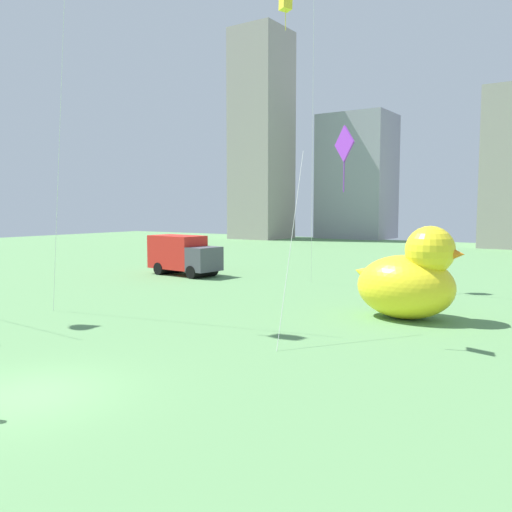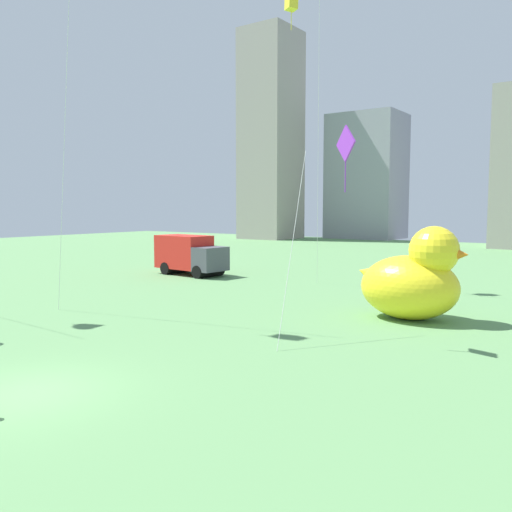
{
  "view_description": "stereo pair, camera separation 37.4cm",
  "coord_description": "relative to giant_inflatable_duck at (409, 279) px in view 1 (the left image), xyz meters",
  "views": [
    {
      "loc": [
        12.52,
        -7.86,
        4.89
      ],
      "look_at": [
        2.84,
        6.44,
        3.31
      ],
      "focal_mm": 37.44,
      "sensor_mm": 36.0,
      "label": 1
    },
    {
      "loc": [
        12.83,
        -7.65,
        4.89
      ],
      "look_at": [
        2.84,
        6.44,
        3.31
      ],
      "focal_mm": 37.44,
      "sensor_mm": 36.0,
      "label": 2
    }
  ],
  "objects": [
    {
      "name": "ground_plane",
      "position": [
        -5.12,
        -15.08,
        -1.75
      ],
      "size": [
        140.0,
        140.0,
        0.0
      ],
      "primitive_type": "plane",
      "color": "#5C8D55"
    },
    {
      "name": "city_skyline",
      "position": [
        -15.49,
        51.58,
        9.64
      ],
      "size": [
        62.77,
        17.55,
        31.94
      ],
      "color": "#9E938C",
      "rests_on": "ground"
    },
    {
      "name": "box_truck",
      "position": [
        -18.48,
        5.91,
        -0.31
      ],
      "size": [
        5.73,
        2.8,
        2.85
      ],
      "color": "red",
      "rests_on": "ground"
    },
    {
      "name": "kite_yellow",
      "position": [
        -9.62,
        5.42,
        15.27
      ],
      "size": [
        2.69,
        2.98,
        17.75
      ],
      "color": "silver",
      "rests_on": "ground"
    },
    {
      "name": "kite_purple",
      "position": [
        -0.8,
        -5.44,
        5.12
      ],
      "size": [
        2.93,
        3.7,
        7.77
      ],
      "color": "silver",
      "rests_on": "ground"
    },
    {
      "name": "giant_inflatable_duck",
      "position": [
        0.0,
        0.0,
        0.0
      ],
      "size": [
        4.96,
        3.18,
        4.11
      ],
      "color": "yellow",
      "rests_on": "ground"
    }
  ]
}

